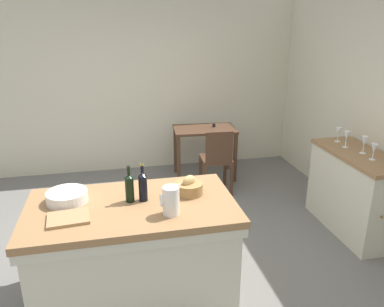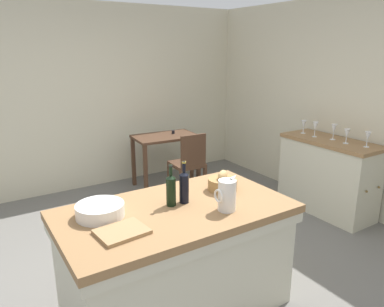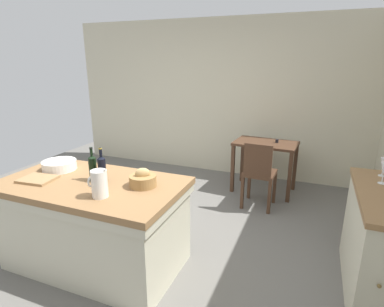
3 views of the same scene
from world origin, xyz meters
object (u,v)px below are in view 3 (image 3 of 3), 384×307
side_cabinet (383,245)px  cutting_board (38,179)px  pitcher (99,183)px  wooden_chair (259,172)px  wash_bowl (59,165)px  wine_bottle_dark (102,168)px  writing_desk (265,151)px  wine_glass_far_right (384,164)px  bread_basket (143,180)px  wine_glass_right (384,169)px  island_table (94,221)px  wine_bottle_amber (93,167)px

side_cabinet → cutting_board: size_ratio=3.93×
side_cabinet → pitcher: pitcher is taller
wooden_chair → pitcher: size_ratio=3.41×
wash_bowl → wine_bottle_dark: bearing=-9.9°
side_cabinet → writing_desk: 2.25m
wash_bowl → wine_glass_far_right: 3.10m
writing_desk → bread_basket: size_ratio=3.92×
wine_glass_right → wine_glass_far_right: bearing=81.2°
island_table → wine_glass_right: wine_glass_right is taller
wash_bowl → wine_glass_right: bearing=11.7°
bread_basket → wooden_chair: bearing=66.5°
pitcher → island_table: bearing=141.5°
cutting_board → wine_bottle_dark: wine_bottle_dark is taller
wine_glass_far_right → bread_basket: bearing=-155.9°
side_cabinet → wine_bottle_amber: (-2.49, -0.50, 0.52)m
wine_bottle_dark → wine_glass_right: size_ratio=1.72×
island_table → wash_bowl: size_ratio=5.09×
pitcher → wine_glass_far_right: bearing=28.9°
writing_desk → bread_basket: bread_basket is taller
cutting_board → wine_bottle_amber: (0.47, 0.21, 0.12)m
island_table → wine_bottle_dark: 0.54m
pitcher → wine_glass_far_right: pitcher is taller
wash_bowl → wine_bottle_amber: size_ratio=1.06×
bread_basket → wine_bottle_amber: (-0.50, -0.04, 0.07)m
side_cabinet → island_table: bearing=-167.5°
wine_bottle_dark → wine_glass_far_right: bearing=21.4°
wine_bottle_dark → side_cabinet: bearing=11.9°
island_table → wine_bottle_dark: (0.10, 0.05, 0.53)m
bread_basket → cutting_board: size_ratio=0.78×
side_cabinet → wooden_chair: side_cabinet is taller
bread_basket → cutting_board: (-0.98, -0.24, -0.05)m
wooden_chair → cutting_board: bearing=-131.4°
writing_desk → cutting_board: bearing=-123.6°
bread_basket → cutting_board: 1.01m
bread_basket → wine_bottle_dark: bearing=-173.6°
wine_glass_far_right → wine_glass_right: bearing=-98.8°
wooden_chair → bread_basket: size_ratio=3.85×
cutting_board → wooden_chair: bearing=48.6°
side_cabinet → wooden_chair: (-1.25, 1.25, 0.04)m
wooden_chair → writing_desk: bearing=92.1°
wash_bowl → wine_bottle_dark: size_ratio=1.03×
island_table → wine_glass_far_right: size_ratio=10.03×
writing_desk → wooden_chair: (0.02, -0.60, -0.14)m
wine_glass_right → pitcher: bearing=-155.1°
bread_basket → cutting_board: bread_basket is taller
wine_bottle_dark → island_table: bearing=-154.2°
island_table → wooden_chair: wooden_chair is taller
wooden_chair → wash_bowl: (-1.75, -1.64, 0.40)m
wash_bowl → cutting_board: 0.31m
side_cabinet → cutting_board: side_cabinet is taller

